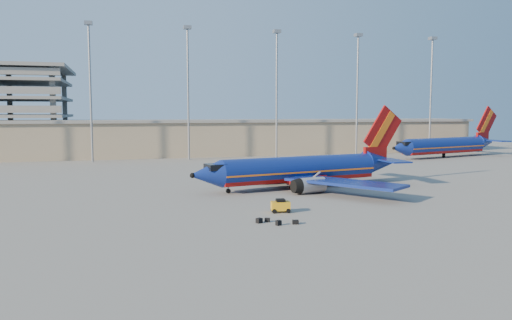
# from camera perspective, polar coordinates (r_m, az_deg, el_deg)

# --- Properties ---
(ground) EXTENTS (220.00, 220.00, 0.00)m
(ground) POSITION_cam_1_polar(r_m,az_deg,el_deg) (65.98, 2.09, -3.52)
(ground) COLOR slate
(ground) RESTS_ON ground
(terminal_building) EXTENTS (122.00, 16.00, 8.50)m
(terminal_building) POSITION_cam_1_polar(r_m,az_deg,el_deg) (123.89, -1.55, 2.70)
(terminal_building) COLOR gray
(terminal_building) RESTS_ON ground
(light_mast_row) EXTENTS (101.60, 1.60, 28.65)m
(light_mast_row) POSITION_cam_1_polar(r_m,az_deg,el_deg) (111.15, -2.60, 9.21)
(light_mast_row) COLOR gray
(light_mast_row) RESTS_ON ground
(aircraft_main) EXTENTS (33.25, 31.68, 11.36)m
(aircraft_main) POSITION_cam_1_polar(r_m,az_deg,el_deg) (68.78, 5.49, -1.14)
(aircraft_main) COLOR navy
(aircraft_main) RESTS_ON ground
(aircraft_second) EXTENTS (34.28, 16.47, 11.85)m
(aircraft_second) POSITION_cam_1_polar(r_m,az_deg,el_deg) (122.73, 20.96, 1.57)
(aircraft_second) COLOR navy
(aircraft_second) RESTS_ON ground
(baggage_tug) EXTENTS (2.07, 1.43, 1.39)m
(baggage_tug) POSITION_cam_1_polar(r_m,az_deg,el_deg) (51.77, 2.82, -5.22)
(baggage_tug) COLOR orange
(baggage_tug) RESTS_ON ground
(luggage_pile) EXTENTS (3.80, 2.12, 0.47)m
(luggage_pile) POSITION_cam_1_polar(r_m,az_deg,el_deg) (46.70, 2.19, -7.03)
(luggage_pile) COLOR black
(luggage_pile) RESTS_ON ground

